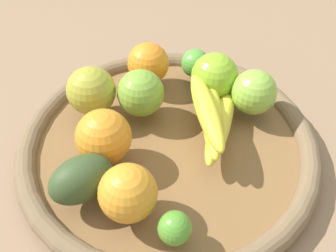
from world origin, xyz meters
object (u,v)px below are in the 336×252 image
(apple_1, at_px, (215,76))
(lime_0, at_px, (195,63))
(avocado, at_px, (81,179))
(apple_3, at_px, (92,90))
(orange_0, at_px, (128,193))
(orange_2, at_px, (104,137))
(lime_1, at_px, (175,228))
(apple_2, at_px, (254,92))
(orange_1, at_px, (148,63))
(banana_bunch, at_px, (213,117))
(apple_0, at_px, (141,93))

(apple_1, distance_m, lime_0, 0.06)
(avocado, xyz_separation_m, apple_3, (0.08, -0.14, 0.01))
(orange_0, relative_size, orange_2, 0.94)
(lime_1, distance_m, apple_1, 0.27)
(avocado, bearing_deg, apple_2, -119.53)
(orange_1, xyz_separation_m, orange_2, (-0.03, 0.18, 0.00))
(apple_3, xyz_separation_m, lime_1, (-0.21, 0.15, -0.02))
(apple_3, relative_size, apple_2, 1.09)
(banana_bunch, distance_m, apple_3, 0.19)
(orange_2, distance_m, apple_1, 0.21)
(orange_1, height_order, apple_1, apple_1)
(orange_1, relative_size, apple_2, 1.00)
(banana_bunch, height_order, apple_1, apple_1)
(apple_0, xyz_separation_m, banana_bunch, (-0.12, -0.01, -0.01))
(apple_3, xyz_separation_m, orange_2, (-0.07, 0.08, 0.00))
(apple_1, xyz_separation_m, lime_0, (0.05, -0.04, -0.01))
(avocado, relative_size, lime_1, 2.11)
(avocado, height_order, apple_2, apple_2)
(orange_0, height_order, orange_1, orange_0)
(avocado, xyz_separation_m, orange_1, (0.04, -0.24, 0.01))
(lime_0, bearing_deg, banana_bunch, 124.22)
(avocado, bearing_deg, apple_0, -86.43)
(apple_2, height_order, apple_1, apple_1)
(orange_1, bearing_deg, apple_3, 67.57)
(orange_0, height_order, apple_1, apple_1)
(avocado, xyz_separation_m, lime_1, (-0.13, 0.01, -0.01))
(avocado, distance_m, orange_1, 0.25)
(lime_1, distance_m, apple_2, 0.26)
(banana_bunch, xyz_separation_m, apple_1, (0.03, -0.08, 0.01))
(apple_0, distance_m, apple_1, 0.12)
(apple_3, relative_size, orange_1, 1.09)
(apple_0, relative_size, apple_2, 1.04)
(banana_bunch, relative_size, apple_2, 2.41)
(orange_0, bearing_deg, lime_0, -82.31)
(apple_0, bearing_deg, banana_bunch, -176.84)
(apple_0, xyz_separation_m, lime_1, (-0.14, 0.17, -0.02))
(apple_3, bearing_deg, apple_1, -143.52)
(orange_2, bearing_deg, banana_bunch, -136.13)
(orange_0, relative_size, apple_2, 1.04)
(banana_bunch, bearing_deg, avocado, 59.15)
(apple_3, relative_size, orange_2, 0.99)
(apple_0, xyz_separation_m, apple_2, (-0.15, -0.08, -0.00))
(orange_1, relative_size, orange_2, 0.90)
(lime_0, bearing_deg, avocado, 84.77)
(orange_0, relative_size, avocado, 0.84)
(apple_0, distance_m, apple_3, 0.07)
(orange_0, relative_size, orange_1, 1.04)
(apple_2, bearing_deg, orange_1, 2.27)
(avocado, height_order, orange_1, orange_1)
(apple_1, bearing_deg, banana_bunch, 110.89)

